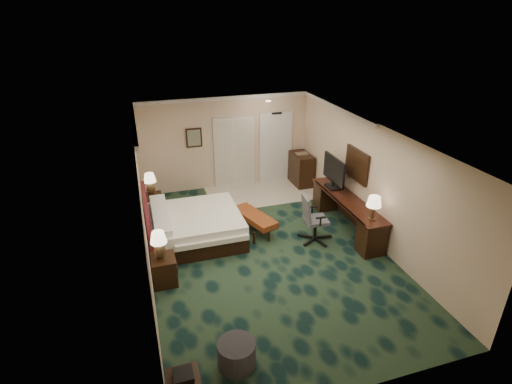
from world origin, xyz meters
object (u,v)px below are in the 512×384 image
object	(u,v)px
nightstand_near	(164,270)
nightstand_far	(154,206)
desk_chair	(316,218)
tv	(334,173)
bed_bench	(254,223)
desk	(346,214)
ottoman	(237,354)
lamp_far	(150,184)
bed	(196,226)
lamp_near	(159,246)
minibar	(301,169)

from	to	relation	value
nightstand_near	nightstand_far	xyz separation A→B (m)	(0.01, 2.86, 0.01)
desk_chair	tv	bearing A→B (deg)	52.31
bed_bench	desk	distance (m)	2.24
bed_bench	ottoman	world-z (taller)	bed_bench
lamp_far	desk	xyz separation A→B (m)	(4.44, -2.08, -0.49)
bed	lamp_near	xyz separation A→B (m)	(-0.91, -1.45, 0.55)
bed_bench	tv	size ratio (longest dim) A/B	1.26
lamp_far	desk_chair	distance (m)	4.23
bed_bench	desk_chair	size ratio (longest dim) A/B	1.14
bed_bench	desk_chair	bearing A→B (deg)	-53.17
nightstand_near	desk	bearing A→B (deg)	10.59
nightstand_near	bed_bench	xyz separation A→B (m)	(2.27, 1.38, -0.06)
nightstand_far	minibar	distance (m)	4.52
lamp_near	lamp_far	size ratio (longest dim) A/B	1.01
bed	bed_bench	distance (m)	1.40
nightstand_far	minibar	world-z (taller)	minibar
tv	desk_chair	bearing A→B (deg)	-131.74
bed	desk	size ratio (longest dim) A/B	0.74
bed	lamp_near	world-z (taller)	lamp_near
nightstand_far	desk_chair	world-z (taller)	desk_chair
bed_bench	tv	bearing A→B (deg)	-15.18
nightstand_far	bed_bench	xyz separation A→B (m)	(2.26, -1.49, -0.07)
bed_bench	lamp_near	bearing A→B (deg)	-168.25
tv	ottoman	bearing A→B (deg)	-131.55
lamp_near	minibar	distance (m)	5.81
ottoman	desk_chair	xyz separation A→B (m)	(2.65, 2.91, 0.37)
bed	desk_chair	xyz separation A→B (m)	(2.62, -0.88, 0.25)
lamp_near	lamp_far	bearing A→B (deg)	89.35
minibar	lamp_far	bearing A→B (deg)	-170.64
lamp_near	minibar	bearing A→B (deg)	39.23
desk	minibar	size ratio (longest dim) A/B	2.87
desk	tv	distance (m)	1.07
bed	nightstand_far	size ratio (longest dim) A/B	3.47
bed	ottoman	size ratio (longest dim) A/B	3.49
bed	tv	xyz separation A→B (m)	(3.52, 0.10, 0.87)
ottoman	desk_chair	bearing A→B (deg)	47.68
ottoman	desk	xyz separation A→B (m)	(3.60, 3.19, 0.19)
nightstand_far	desk_chair	distance (m)	4.19
tv	desk_chair	world-z (taller)	tv
lamp_near	minibar	size ratio (longest dim) A/B	0.62
bed	nightstand_near	world-z (taller)	bed
desk	lamp_near	bearing A→B (deg)	-169.27
lamp_near	desk_chair	size ratio (longest dim) A/B	0.52
desk_chair	minibar	xyz separation A→B (m)	(0.96, 3.09, -0.10)
nightstand_near	nightstand_far	world-z (taller)	nightstand_far
lamp_far	ottoman	xyz separation A→B (m)	(0.85, -5.27, -0.67)
lamp_far	nightstand_far	bearing A→B (deg)	-75.56
bed	nightstand_near	bearing A→B (deg)	-121.22
ottoman	bed_bench	bearing A→B (deg)	69.05
nightstand_near	desk_chair	world-z (taller)	desk_chair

